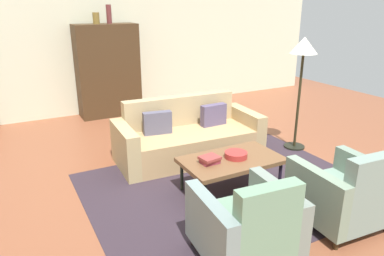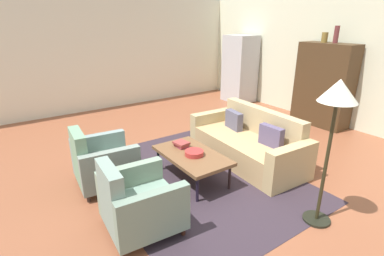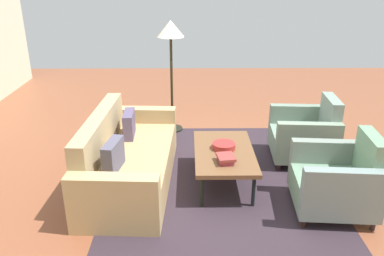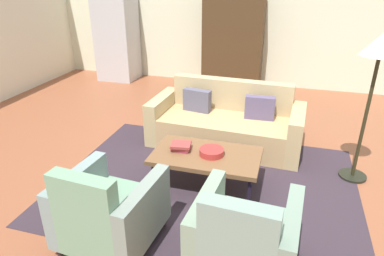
{
  "view_description": "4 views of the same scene",
  "coord_description": "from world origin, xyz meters",
  "px_view_note": "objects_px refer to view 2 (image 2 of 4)",
  "views": [
    {
      "loc": [
        -2.48,
        -3.59,
        2.2
      ],
      "look_at": [
        -0.39,
        0.36,
        0.64
      ],
      "focal_mm": 34.02,
      "sensor_mm": 36.0,
      "label": 1
    },
    {
      "loc": [
        3.06,
        -2.53,
        2.3
      ],
      "look_at": [
        -0.49,
        -0.07,
        0.69
      ],
      "focal_mm": 27.75,
      "sensor_mm": 36.0,
      "label": 2
    },
    {
      "loc": [
        -4.37,
        0.14,
        2.44
      ],
      "look_at": [
        -0.2,
        0.1,
        0.72
      ],
      "focal_mm": 36.68,
      "sensor_mm": 36.0,
      "label": 3
    },
    {
      "loc": [
        0.61,
        -3.59,
        2.29
      ],
      "look_at": [
        -0.42,
        -0.07,
        0.62
      ],
      "focal_mm": 32.43,
      "sensor_mm": 36.0,
      "label": 4
    }
  ],
  "objects_px": {
    "armchair_right": "(136,204)",
    "fruit_bowl": "(194,153)",
    "refrigerator": "(240,69)",
    "armchair_left": "(101,164)",
    "vase_round": "(336,34)",
    "book_stack": "(181,144)",
    "vase_tall": "(325,37)",
    "couch": "(249,144)",
    "coffee_table": "(192,156)",
    "cabinet": "(324,85)",
    "floor_lamp": "(336,105)"
  },
  "relations": [
    {
      "from": "couch",
      "to": "coffee_table",
      "type": "bearing_deg",
      "value": 92.55
    },
    {
      "from": "armchair_left",
      "to": "couch",
      "type": "bearing_deg",
      "value": 80.17
    },
    {
      "from": "armchair_right",
      "to": "fruit_bowl",
      "type": "height_order",
      "value": "armchair_right"
    },
    {
      "from": "fruit_bowl",
      "to": "vase_round",
      "type": "distance_m",
      "value": 4.13
    },
    {
      "from": "fruit_bowl",
      "to": "refrigerator",
      "type": "bearing_deg",
      "value": 129.22
    },
    {
      "from": "armchair_left",
      "to": "floor_lamp",
      "type": "xyz_separation_m",
      "value": [
        2.27,
        1.84,
        1.1
      ]
    },
    {
      "from": "couch",
      "to": "armchair_right",
      "type": "height_order",
      "value": "armchair_right"
    },
    {
      "from": "couch",
      "to": "coffee_table",
      "type": "height_order",
      "value": "couch"
    },
    {
      "from": "armchair_left",
      "to": "refrigerator",
      "type": "bearing_deg",
      "value": 120.57
    },
    {
      "from": "armchair_right",
      "to": "vase_tall",
      "type": "distance_m",
      "value": 5.35
    },
    {
      "from": "armchair_right",
      "to": "fruit_bowl",
      "type": "bearing_deg",
      "value": 118.5
    },
    {
      "from": "couch",
      "to": "fruit_bowl",
      "type": "height_order",
      "value": "couch"
    },
    {
      "from": "armchair_left",
      "to": "refrigerator",
      "type": "xyz_separation_m",
      "value": [
        -2.37,
        4.88,
        0.58
      ]
    },
    {
      "from": "cabinet",
      "to": "vase_round",
      "type": "relative_size",
      "value": 5.19
    },
    {
      "from": "couch",
      "to": "armchair_right",
      "type": "relative_size",
      "value": 2.43
    },
    {
      "from": "couch",
      "to": "cabinet",
      "type": "distance_m",
      "value": 2.74
    },
    {
      "from": "cabinet",
      "to": "armchair_right",
      "type": "bearing_deg",
      "value": -78.7
    },
    {
      "from": "couch",
      "to": "vase_round",
      "type": "bearing_deg",
      "value": -80.62
    },
    {
      "from": "vase_round",
      "to": "fruit_bowl",
      "type": "bearing_deg",
      "value": -84.58
    },
    {
      "from": "armchair_right",
      "to": "book_stack",
      "type": "bearing_deg",
      "value": 131.15
    },
    {
      "from": "book_stack",
      "to": "vase_tall",
      "type": "xyz_separation_m",
      "value": [
        -0.25,
        3.81,
        1.44
      ]
    },
    {
      "from": "vase_round",
      "to": "refrigerator",
      "type": "distance_m",
      "value": 2.87
    },
    {
      "from": "couch",
      "to": "armchair_left",
      "type": "relative_size",
      "value": 2.43
    },
    {
      "from": "vase_round",
      "to": "cabinet",
      "type": "bearing_deg",
      "value": 177.29
    },
    {
      "from": "book_stack",
      "to": "cabinet",
      "type": "relative_size",
      "value": 0.14
    },
    {
      "from": "book_stack",
      "to": "vase_round",
      "type": "relative_size",
      "value": 0.71
    },
    {
      "from": "book_stack",
      "to": "cabinet",
      "type": "distance_m",
      "value": 3.84
    },
    {
      "from": "coffee_table",
      "to": "refrigerator",
      "type": "distance_m",
      "value": 4.79
    },
    {
      "from": "armchair_right",
      "to": "fruit_bowl",
      "type": "distance_m",
      "value": 1.29
    },
    {
      "from": "vase_tall",
      "to": "armchair_left",
      "type": "bearing_deg",
      "value": -90.62
    },
    {
      "from": "armchair_right",
      "to": "vase_round",
      "type": "distance_m",
      "value": 5.32
    },
    {
      "from": "vase_tall",
      "to": "refrigerator",
      "type": "relative_size",
      "value": 0.11
    },
    {
      "from": "vase_tall",
      "to": "vase_round",
      "type": "height_order",
      "value": "vase_round"
    },
    {
      "from": "armchair_right",
      "to": "floor_lamp",
      "type": "distance_m",
      "value": 2.4
    },
    {
      "from": "armchair_left",
      "to": "cabinet",
      "type": "distance_m",
      "value": 5.02
    },
    {
      "from": "refrigerator",
      "to": "floor_lamp",
      "type": "relative_size",
      "value": 1.08
    },
    {
      "from": "fruit_bowl",
      "to": "floor_lamp",
      "type": "distance_m",
      "value": 2.0
    },
    {
      "from": "fruit_bowl",
      "to": "vase_round",
      "type": "relative_size",
      "value": 0.79
    },
    {
      "from": "coffee_table",
      "to": "armchair_left",
      "type": "xyz_separation_m",
      "value": [
        -0.61,
        -1.17,
        -0.04
      ]
    },
    {
      "from": "vase_round",
      "to": "floor_lamp",
      "type": "bearing_deg",
      "value": -57.93
    },
    {
      "from": "couch",
      "to": "vase_tall",
      "type": "height_order",
      "value": "vase_tall"
    },
    {
      "from": "cabinet",
      "to": "vase_round",
      "type": "height_order",
      "value": "vase_round"
    },
    {
      "from": "fruit_bowl",
      "to": "coffee_table",
      "type": "bearing_deg",
      "value": 180.0
    },
    {
      "from": "refrigerator",
      "to": "armchair_left",
      "type": "bearing_deg",
      "value": -64.13
    },
    {
      "from": "fruit_bowl",
      "to": "cabinet",
      "type": "bearing_deg",
      "value": 96.89
    },
    {
      "from": "armchair_left",
      "to": "fruit_bowl",
      "type": "height_order",
      "value": "armchair_left"
    },
    {
      "from": "armchair_left",
      "to": "vase_tall",
      "type": "height_order",
      "value": "vase_tall"
    },
    {
      "from": "coffee_table",
      "to": "vase_round",
      "type": "distance_m",
      "value": 4.15
    },
    {
      "from": "fruit_bowl",
      "to": "armchair_right",
      "type": "bearing_deg",
      "value": -65.35
    },
    {
      "from": "couch",
      "to": "cabinet",
      "type": "relative_size",
      "value": 1.19
    }
  ]
}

